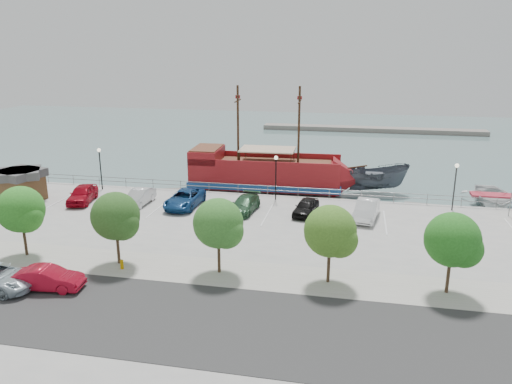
# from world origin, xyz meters

# --- Properties ---
(ground) EXTENTS (160.00, 160.00, 0.00)m
(ground) POSITION_xyz_m (0.00, 0.00, -1.00)
(ground) COLOR slate
(street) EXTENTS (100.00, 8.00, 0.04)m
(street) POSITION_xyz_m (0.00, -16.00, 0.01)
(street) COLOR #313131
(street) RESTS_ON land_slab
(sidewalk) EXTENTS (100.00, 4.00, 0.05)m
(sidewalk) POSITION_xyz_m (0.00, -10.00, 0.01)
(sidewalk) COLOR #9E988C
(sidewalk) RESTS_ON land_slab
(seawall_railing) EXTENTS (50.00, 0.06, 1.00)m
(seawall_railing) POSITION_xyz_m (0.00, 7.80, 0.53)
(seawall_railing) COLOR slate
(seawall_railing) RESTS_ON land_slab
(far_shore) EXTENTS (40.00, 3.00, 0.80)m
(far_shore) POSITION_xyz_m (10.00, 55.00, -0.60)
(far_shore) COLOR gray
(far_shore) RESTS_ON ground
(pirate_ship) EXTENTS (18.74, 5.81, 11.75)m
(pirate_ship) POSITION_xyz_m (-0.73, 12.52, 0.97)
(pirate_ship) COLOR maroon
(pirate_ship) RESTS_ON ground
(patrol_boat) EXTENTS (7.94, 4.56, 2.90)m
(patrol_boat) POSITION_xyz_m (9.33, 13.90, 0.45)
(patrol_boat) COLOR #434852
(patrol_boat) RESTS_ON ground
(speedboat) EXTENTS (5.04, 7.05, 1.46)m
(speedboat) POSITION_xyz_m (20.62, 11.77, -0.27)
(speedboat) COLOR silver
(speedboat) RESTS_ON ground
(dock_west) EXTENTS (6.87, 4.01, 0.38)m
(dock_west) POSITION_xyz_m (-12.75, 9.20, -0.81)
(dock_west) COLOR slate
(dock_west) RESTS_ON ground
(dock_mid) EXTENTS (6.64, 2.80, 0.37)m
(dock_mid) POSITION_xyz_m (6.95, 9.20, -0.82)
(dock_mid) COLOR gray
(dock_mid) RESTS_ON ground
(dock_east) EXTENTS (6.62, 2.73, 0.37)m
(dock_east) POSITION_xyz_m (15.34, 9.20, -0.82)
(dock_east) COLOR slate
(dock_east) RESTS_ON ground
(shed) EXTENTS (4.47, 4.47, 3.02)m
(shed) POSITION_xyz_m (-23.52, 1.40, 1.61)
(shed) COLOR brown
(shed) RESTS_ON land_slab
(street_sedan) EXTENTS (4.40, 1.93, 1.41)m
(street_sedan) POSITION_xyz_m (-10.50, -14.27, 0.70)
(street_sedan) COLOR #AF0E24
(street_sedan) RESTS_ON street
(fire_hydrant) EXTENTS (0.24, 0.24, 0.70)m
(fire_hydrant) POSITION_xyz_m (-7.40, -10.80, 0.38)
(fire_hydrant) COLOR #C18A01
(fire_hydrant) RESTS_ON sidewalk
(lamp_post_left) EXTENTS (0.36, 0.36, 4.28)m
(lamp_post_left) POSITION_xyz_m (-18.00, 6.50, 2.94)
(lamp_post_left) COLOR black
(lamp_post_left) RESTS_ON land_slab
(lamp_post_mid) EXTENTS (0.36, 0.36, 4.28)m
(lamp_post_mid) POSITION_xyz_m (0.00, 6.50, 2.94)
(lamp_post_mid) COLOR black
(lamp_post_mid) RESTS_ON land_slab
(lamp_post_right) EXTENTS (0.36, 0.36, 4.28)m
(lamp_post_right) POSITION_xyz_m (16.00, 6.50, 2.94)
(lamp_post_right) COLOR black
(lamp_post_right) RESTS_ON land_slab
(tree_b) EXTENTS (3.30, 3.20, 5.00)m
(tree_b) POSITION_xyz_m (-14.85, -10.07, 3.30)
(tree_b) COLOR #473321
(tree_b) RESTS_ON sidewalk
(tree_c) EXTENTS (3.30, 3.20, 5.00)m
(tree_c) POSITION_xyz_m (-7.85, -10.07, 3.30)
(tree_c) COLOR #473321
(tree_c) RESTS_ON sidewalk
(tree_d) EXTENTS (3.30, 3.20, 5.00)m
(tree_d) POSITION_xyz_m (-0.85, -10.07, 3.30)
(tree_d) COLOR #473321
(tree_d) RESTS_ON sidewalk
(tree_e) EXTENTS (3.30, 3.20, 5.00)m
(tree_e) POSITION_xyz_m (6.15, -10.07, 3.30)
(tree_e) COLOR #473321
(tree_e) RESTS_ON sidewalk
(tree_f) EXTENTS (3.30, 3.20, 5.00)m
(tree_f) POSITION_xyz_m (13.15, -10.07, 3.30)
(tree_f) COLOR #473321
(tree_f) RESTS_ON sidewalk
(parked_car_a) EXTENTS (2.85, 5.06, 1.63)m
(parked_car_a) POSITION_xyz_m (-17.64, 2.12, 0.81)
(parked_car_a) COLOR maroon
(parked_car_a) RESTS_ON land_slab
(parked_car_b) EXTENTS (1.64, 4.43, 1.45)m
(parked_car_b) POSITION_xyz_m (-12.11, 2.46, 0.72)
(parked_car_b) COLOR silver
(parked_car_b) RESTS_ON land_slab
(parked_car_c) EXTENTS (2.72, 5.58, 1.53)m
(parked_car_c) POSITION_xyz_m (-7.79, 2.74, 0.76)
(parked_car_c) COLOR navy
(parked_car_c) RESTS_ON land_slab
(parked_car_d) EXTENTS (2.39, 4.89, 1.37)m
(parked_car_d) POSITION_xyz_m (-2.12, 2.38, 0.68)
(parked_car_d) COLOR #295233
(parked_car_d) RESTS_ON land_slab
(parked_car_e) EXTENTS (2.32, 4.31, 1.39)m
(parked_car_e) POSITION_xyz_m (3.29, 2.68, 0.70)
(parked_car_e) COLOR black
(parked_car_e) RESTS_ON land_slab
(parked_car_f) EXTENTS (2.43, 5.09, 1.61)m
(parked_car_f) POSITION_xyz_m (8.43, 2.61, 0.81)
(parked_car_f) COLOR white
(parked_car_f) RESTS_ON land_slab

